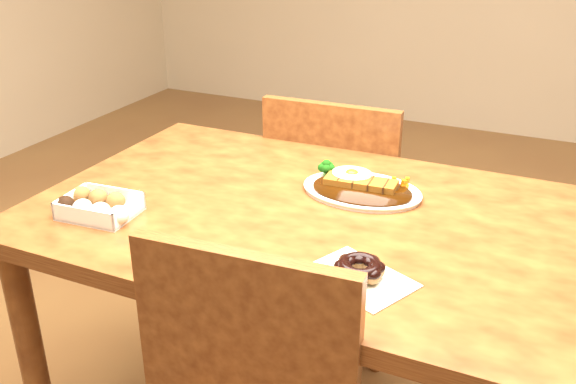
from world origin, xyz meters
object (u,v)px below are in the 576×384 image
at_px(katsu_curry_plate, 360,187).
at_px(pon_de_ring, 359,269).
at_px(donut_box, 97,205).
at_px(chair_far, 340,214).
at_px(table, 304,249).

height_order(katsu_curry_plate, pon_de_ring, katsu_curry_plate).
bearing_deg(donut_box, pon_de_ring, -0.67).
relative_size(chair_far, pon_de_ring, 3.84).
xyz_separation_m(chair_far, katsu_curry_plate, (0.19, -0.40, 0.29)).
distance_m(table, chair_far, 0.57).
height_order(chair_far, donut_box, chair_far).
bearing_deg(pon_de_ring, katsu_curry_plate, 108.75).
bearing_deg(table, donut_box, -152.01).
xyz_separation_m(katsu_curry_plate, pon_de_ring, (0.12, -0.36, 0.00)).
bearing_deg(katsu_curry_plate, chair_far, 115.43).
bearing_deg(donut_box, chair_far, 68.57).
relative_size(katsu_curry_plate, pon_de_ring, 1.23).
bearing_deg(pon_de_ring, chair_far, 112.33).
bearing_deg(chair_far, table, 99.12).
bearing_deg(chair_far, donut_box, 66.55).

